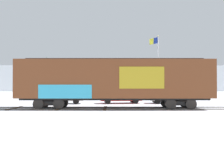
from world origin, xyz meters
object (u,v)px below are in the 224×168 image
(parked_car_red, at_px, (121,96))
(flagpole, at_px, (157,58))
(freight_car, at_px, (115,80))
(parked_car_silver, at_px, (169,96))
(parked_car_white, at_px, (63,96))

(parked_car_red, bearing_deg, flagpole, 52.44)
(freight_car, xyz_separation_m, parked_car_silver, (6.22, 4.81, -1.67))
(freight_car, bearing_deg, flagpole, 62.28)
(parked_car_red, height_order, parked_car_silver, parked_car_red)
(freight_car, height_order, parked_car_silver, freight_car)
(parked_car_red, relative_size, parked_car_silver, 1.08)
(freight_car, distance_m, flagpole, 15.03)
(freight_car, distance_m, parked_car_red, 5.27)
(freight_car, xyz_separation_m, parked_car_white, (-5.74, 4.41, -1.62))
(flagpole, relative_size, parked_car_silver, 2.25)
(flagpole, xyz_separation_m, parked_car_silver, (-0.52, -8.03, -5.63))
(parked_car_red, bearing_deg, freight_car, -97.89)
(flagpole, bearing_deg, freight_car, -117.72)
(flagpole, distance_m, parked_car_red, 11.39)
(flagpole, height_order, parked_car_red, flagpole)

